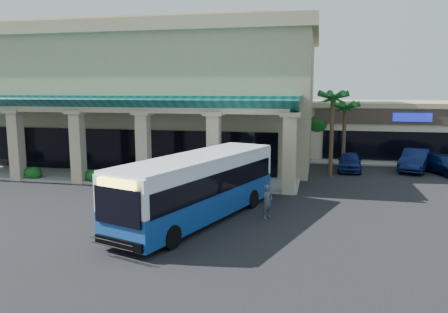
% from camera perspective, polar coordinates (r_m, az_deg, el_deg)
% --- Properties ---
extents(ground, '(110.00, 110.00, 0.00)m').
position_cam_1_polar(ground, '(22.21, -8.29, -7.13)').
color(ground, black).
extents(main_building, '(30.80, 14.80, 11.35)m').
position_cam_1_polar(main_building, '(39.21, -11.30, 8.07)').
color(main_building, tan).
rests_on(main_building, ground).
extents(arcade, '(30.00, 6.20, 5.70)m').
position_cam_1_polar(arcade, '(31.15, -17.88, 2.46)').
color(arcade, '#0B4642').
rests_on(arcade, ground).
extents(strip_mall, '(22.50, 12.50, 4.90)m').
position_cam_1_polar(strip_mall, '(45.34, 25.52, 3.38)').
color(strip_mall, beige).
rests_on(strip_mall, ground).
extents(palm_0, '(2.40, 2.40, 6.60)m').
position_cam_1_polar(palm_0, '(31.11, 13.90, 3.45)').
color(palm_0, '#16551F').
rests_on(palm_0, ground).
extents(palm_1, '(2.40, 2.40, 5.80)m').
position_cam_1_polar(palm_1, '(34.18, 15.42, 3.18)').
color(palm_1, '#16551F').
rests_on(palm_1, ground).
extents(broadleaf_tree, '(2.60, 2.60, 4.81)m').
position_cam_1_polar(broadleaf_tree, '(39.15, 12.08, 3.25)').
color(broadleaf_tree, '#104A15').
rests_on(broadleaf_tree, ground).
extents(transit_bus, '(5.87, 11.21, 3.06)m').
position_cam_1_polar(transit_bus, '(20.22, -3.30, -4.16)').
color(transit_bus, navy).
rests_on(transit_bus, ground).
extents(pedestrian, '(0.64, 0.70, 1.60)m').
position_cam_1_polar(pedestrian, '(20.80, 5.71, -5.89)').
color(pedestrian, '#414955').
rests_on(pedestrian, ground).
extents(car_silver, '(1.92, 4.24, 1.41)m').
position_cam_1_polar(car_silver, '(33.94, 16.10, -0.62)').
color(car_silver, navy).
rests_on(car_silver, ground).
extents(car_white, '(3.29, 5.22, 1.62)m').
position_cam_1_polar(car_white, '(35.55, 23.72, -0.44)').
color(car_white, '#0C1847').
rests_on(car_white, ground).
extents(car_red, '(3.37, 5.03, 1.35)m').
position_cam_1_polar(car_red, '(35.23, 26.94, -0.95)').
color(car_red, '#071B4C').
rests_on(car_red, ground).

